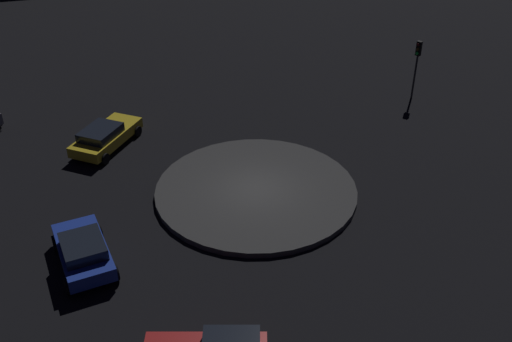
% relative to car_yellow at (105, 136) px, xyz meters
% --- Properties ---
extents(ground_plane, '(115.55, 115.55, 0.00)m').
position_rel_car_yellow_xyz_m(ground_plane, '(-9.30, 0.28, -0.70)').
color(ground_plane, black).
extents(roundabout_island, '(9.73, 9.73, 0.27)m').
position_rel_car_yellow_xyz_m(roundabout_island, '(-9.30, 0.28, -0.57)').
color(roundabout_island, '#383838').
rests_on(roundabout_island, ground_plane).
extents(car_yellow, '(2.41, 4.64, 1.34)m').
position_rel_car_yellow_xyz_m(car_yellow, '(0.00, 0.00, 0.00)').
color(car_yellow, gold).
rests_on(car_yellow, ground_plane).
extents(car_blue, '(4.20, 3.84, 1.43)m').
position_rel_car_yellow_xyz_m(car_blue, '(-5.46, 8.10, 0.06)').
color(car_blue, '#1E38A5').
rests_on(car_blue, ground_plane).
extents(traffic_light_south, '(0.35, 0.39, 3.76)m').
position_rel_car_yellow_xyz_m(traffic_light_south, '(-13.31, -13.79, 1.99)').
color(traffic_light_south, '#2D2D2D').
rests_on(traffic_light_south, ground_plane).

